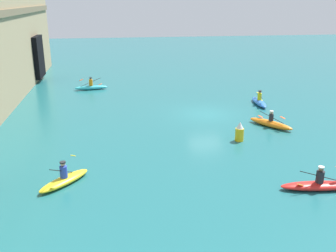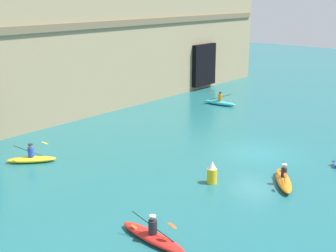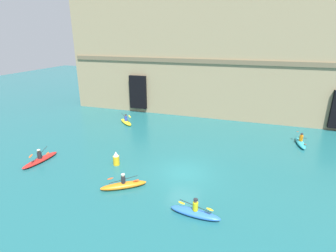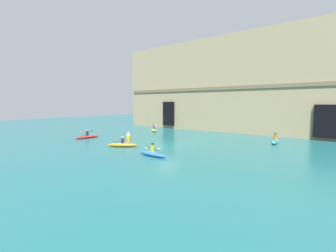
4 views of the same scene
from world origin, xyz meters
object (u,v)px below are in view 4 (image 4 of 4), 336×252
at_px(kayak_yellow, 154,130).
at_px(kayak_orange, 123,145).
at_px(kayak_red, 87,136).
at_px(kayak_cyan, 275,141).
at_px(marker_buoy, 128,137).
at_px(kayak_blue, 152,153).

bearing_deg(kayak_yellow, kayak_orange, 159.11).
xyz_separation_m(kayak_red, kayak_yellow, (2.27, 11.58, 0.01)).
distance_m(kayak_orange, kayak_red, 8.82).
relative_size(kayak_red, kayak_yellow, 1.38).
bearing_deg(kayak_cyan, marker_buoy, 116.69).
height_order(kayak_orange, marker_buoy, marker_buoy).
xyz_separation_m(kayak_cyan, kayak_blue, (-7.48, -13.92, -0.01)).
bearing_deg(kayak_blue, marker_buoy, 155.23).
distance_m(kayak_orange, kayak_yellow, 14.49).
bearing_deg(kayak_orange, kayak_yellow, 81.76).
relative_size(kayak_orange, kayak_cyan, 0.97).
bearing_deg(marker_buoy, kayak_yellow, 112.87).
height_order(kayak_blue, marker_buoy, marker_buoy).
xyz_separation_m(kayak_orange, kayak_blue, (5.50, -1.35, -0.00)).
xyz_separation_m(kayak_cyan, kayak_yellow, (-19.43, 0.40, -0.02)).
distance_m(kayak_orange, kayak_blue, 5.66).
height_order(kayak_red, kayak_cyan, kayak_cyan).
bearing_deg(kayak_red, kayak_cyan, -57.08).
height_order(kayak_red, kayak_yellow, kayak_yellow).
bearing_deg(kayak_red, kayak_orange, -93.45).
bearing_deg(kayak_red, kayak_yellow, -5.43).
xyz_separation_m(kayak_orange, marker_buoy, (-2.23, 2.98, 0.31)).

